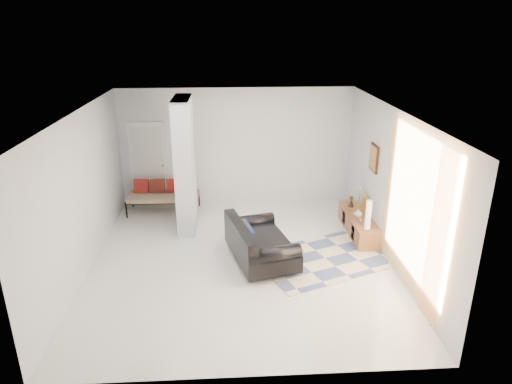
{
  "coord_description": "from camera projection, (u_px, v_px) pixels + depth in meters",
  "views": [
    {
      "loc": [
        -0.17,
        -7.57,
        4.22
      ],
      "look_at": [
        0.32,
        0.6,
        1.14
      ],
      "focal_mm": 32.0,
      "sensor_mm": 36.0,
      "label": 1
    }
  ],
  "objects": [
    {
      "name": "wall_left",
      "position": [
        82.0,
        194.0,
        7.92
      ],
      "size": [
        0.0,
        6.0,
        6.0
      ],
      "primitive_type": "plane",
      "rotation": [
        1.57,
        0.0,
        1.57
      ],
      "color": "silver",
      "rests_on": "ground"
    },
    {
      "name": "wall_back",
      "position": [
        236.0,
        147.0,
        10.88
      ],
      "size": [
        6.0,
        0.0,
        6.0
      ],
      "primitive_type": "plane",
      "rotation": [
        1.57,
        0.0,
        0.0
      ],
      "color": "silver",
      "rests_on": "ground"
    },
    {
      "name": "cylinder_lamp",
      "position": [
        368.0,
        215.0,
        8.85
      ],
      "size": [
        0.11,
        0.11,
        0.59
      ],
      "primitive_type": "cylinder",
      "color": "silver",
      "rests_on": "media_console"
    },
    {
      "name": "floor",
      "position": [
        241.0,
        260.0,
        8.57
      ],
      "size": [
        6.0,
        6.0,
        0.0
      ],
      "primitive_type": "plane",
      "color": "silver",
      "rests_on": "ground"
    },
    {
      "name": "wall_front",
      "position": [
        247.0,
        281.0,
        5.27
      ],
      "size": [
        6.0,
        0.0,
        6.0
      ],
      "primitive_type": "plane",
      "rotation": [
        -1.57,
        0.0,
        0.0
      ],
      "color": "silver",
      "rests_on": "ground"
    },
    {
      "name": "curtain",
      "position": [
        412.0,
        210.0,
        7.14
      ],
      "size": [
        0.0,
        2.55,
        2.55
      ],
      "primitive_type": "plane",
      "rotation": [
        1.57,
        0.0,
        1.57
      ],
      "color": "#FFA743",
      "rests_on": "wall_right"
    },
    {
      "name": "daybed",
      "position": [
        162.0,
        195.0,
        10.64
      ],
      "size": [
        1.65,
        0.72,
        0.77
      ],
      "rotation": [
        0.0,
        0.0,
        -0.02
      ],
      "color": "black",
      "rests_on": "floor"
    },
    {
      "name": "bronze_figurine",
      "position": [
        351.0,
        201.0,
        9.96
      ],
      "size": [
        0.13,
        0.13,
        0.25
      ],
      "primitive_type": null,
      "rotation": [
        0.0,
        0.0,
        0.03
      ],
      "color": "black",
      "rests_on": "media_console"
    },
    {
      "name": "hallway_door",
      "position": [
        149.0,
        164.0,
        10.86
      ],
      "size": [
        0.85,
        0.06,
        2.04
      ],
      "primitive_type": "cube",
      "color": "white",
      "rests_on": "floor"
    },
    {
      "name": "vase",
      "position": [
        358.0,
        213.0,
        9.45
      ],
      "size": [
        0.19,
        0.19,
        0.18
      ],
      "primitive_type": "imported",
      "rotation": [
        0.0,
        0.0,
        -0.15
      ],
      "color": "silver",
      "rests_on": "media_console"
    },
    {
      "name": "wall_right",
      "position": [
        392.0,
        188.0,
        8.23
      ],
      "size": [
        0.0,
        6.0,
        6.0
      ],
      "primitive_type": "plane",
      "rotation": [
        1.57,
        0.0,
        -1.57
      ],
      "color": "silver",
      "rests_on": "ground"
    },
    {
      "name": "loveseat",
      "position": [
        258.0,
        244.0,
        8.45
      ],
      "size": [
        1.37,
        1.88,
        0.76
      ],
      "rotation": [
        0.0,
        0.0,
        0.24
      ],
      "color": "silver",
      "rests_on": "floor"
    },
    {
      "name": "ceiling",
      "position": [
        239.0,
        112.0,
        7.59
      ],
      "size": [
        6.0,
        6.0,
        0.0
      ],
      "primitive_type": "plane",
      "rotation": [
        3.14,
        0.0,
        0.0
      ],
      "color": "white",
      "rests_on": "wall_back"
    },
    {
      "name": "partition_column",
      "position": [
        185.0,
        165.0,
        9.51
      ],
      "size": [
        0.35,
        1.2,
        2.8
      ],
      "primitive_type": "cube",
      "color": "silver",
      "rests_on": "floor"
    },
    {
      "name": "area_rug",
      "position": [
        325.0,
        258.0,
        8.63
      ],
      "size": [
        2.94,
        2.48,
        0.01
      ],
      "primitive_type": "cube",
      "rotation": [
        0.0,
        0.0,
        0.39
      ],
      "color": "beige",
      "rests_on": "floor"
    },
    {
      "name": "wall_art",
      "position": [
        374.0,
        158.0,
        9.12
      ],
      "size": [
        0.04,
        0.45,
        0.55
      ],
      "primitive_type": "cube",
      "color": "#381E0F",
      "rests_on": "wall_right"
    },
    {
      "name": "media_console",
      "position": [
        358.0,
        224.0,
        9.62
      ],
      "size": [
        0.45,
        1.74,
        0.8
      ],
      "color": "brown",
      "rests_on": "floor"
    }
  ]
}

